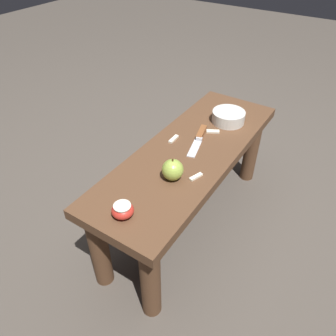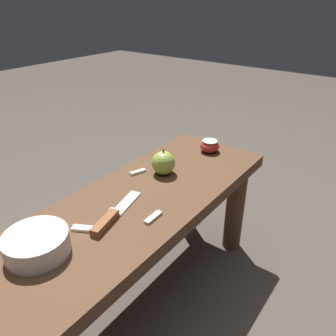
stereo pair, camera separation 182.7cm
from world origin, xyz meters
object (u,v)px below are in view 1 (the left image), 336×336
object	(u,v)px
apple_whole	(173,170)
wooden_bench	(190,167)
knife	(200,137)
apple_cut	(122,210)
bowl	(228,117)

from	to	relation	value
apple_whole	wooden_bench	bearing A→B (deg)	10.29
knife	apple_whole	xyz separation A→B (m)	(-0.28, -0.04, 0.03)
apple_cut	bowl	bearing A→B (deg)	-2.85
apple_whole	knife	bearing A→B (deg)	8.72
wooden_bench	apple_cut	distance (m)	0.44
apple_whole	apple_cut	xyz separation A→B (m)	(-0.23, 0.03, -0.02)
knife	apple_whole	world-z (taller)	apple_whole
knife	apple_cut	world-z (taller)	apple_cut
wooden_bench	apple_cut	bearing A→B (deg)	179.90
knife	bowl	distance (m)	0.19
knife	bowl	xyz separation A→B (m)	(0.18, -0.04, 0.02)
apple_cut	bowl	xyz separation A→B (m)	(0.70, -0.03, 0.00)
knife	apple_cut	xyz separation A→B (m)	(-0.51, -0.01, 0.01)
knife	bowl	world-z (taller)	bowl
wooden_bench	bowl	size ratio (longest dim) A/B	7.04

